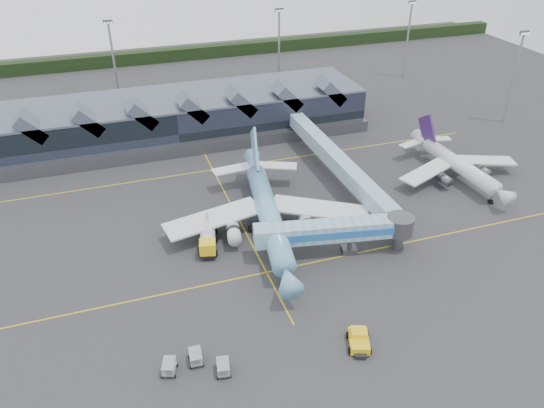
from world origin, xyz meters
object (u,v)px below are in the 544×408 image
object	(u,v)px
pushback_tug	(359,340)
jet_bridge	(344,231)
regional_jet	(456,164)
main_airliner	(267,210)
fuel_truck	(208,234)

from	to	relation	value
pushback_tug	jet_bridge	bearing A→B (deg)	90.74
regional_jet	main_airliner	bearing A→B (deg)	-174.71
jet_bridge	fuel_truck	world-z (taller)	jet_bridge
regional_jet	jet_bridge	size ratio (longest dim) A/B	1.14
jet_bridge	pushback_tug	xyz separation A→B (m)	(-6.66, -19.03, -3.39)
fuel_truck	pushback_tug	size ratio (longest dim) A/B	2.07
main_airliner	jet_bridge	world-z (taller)	main_airliner
main_airliner	fuel_truck	xyz separation A→B (m)	(-10.64, -0.90, -1.96)
main_airliner	jet_bridge	size ratio (longest dim) A/B	1.60
jet_bridge	pushback_tug	size ratio (longest dim) A/B	5.14
main_airliner	regional_jet	distance (m)	42.24
jet_bridge	pushback_tug	world-z (taller)	jet_bridge
regional_jet	fuel_truck	distance (m)	52.92
regional_jet	pushback_tug	distance (m)	52.55
regional_jet	jet_bridge	distance (m)	36.18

